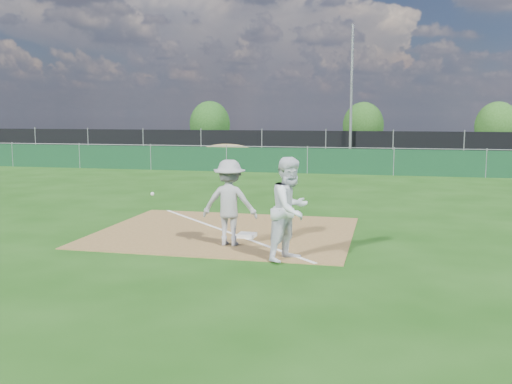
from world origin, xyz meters
The scene contains 17 objects.
ground centered at (0.00, 10.00, 0.00)m, with size 90.00×90.00×0.00m, color #17440E.
infield_dirt centered at (0.00, 1.00, 0.01)m, with size 6.00×5.00×0.02m, color brown.
foul_line centered at (0.00, 1.00, 0.03)m, with size 0.08×7.00×0.01m, color white.
green_fence centered at (0.00, 15.00, 0.60)m, with size 44.00×0.05×1.20m, color #0E351C.
dirt_mound centered at (-5.00, 18.50, 0.58)m, with size 3.38×2.60×1.17m, color #977F49.
black_fence centered at (0.00, 23.00, 0.90)m, with size 46.00×0.04×1.80m, color black.
parking_lot centered at (0.00, 28.00, 0.01)m, with size 46.00×9.00×0.01m, color black.
light_pole centered at (1.50, 22.70, 4.00)m, with size 0.16×0.16×8.00m, color slate.
first_base centered at (0.64, 0.51, 0.06)m, with size 0.39×0.39×0.08m, color silver.
play_at_first centered at (0.47, -0.33, 0.94)m, with size 2.28×0.76×1.84m.
runner centered at (1.95, -1.24, 1.01)m, with size 0.98×0.76×2.01m, color white.
car_left centered at (-7.02, 27.00, 0.74)m, with size 1.72×4.28×1.46m, color #9FA2A6.
car_mid centered at (-0.24, 28.42, 0.68)m, with size 1.43×4.10×1.35m, color black.
car_right centered at (3.15, 28.36, 0.75)m, with size 2.07×5.09×1.48m, color black.
tree_left centered at (-10.31, 32.13, 1.98)m, with size 3.24×3.24×3.84m.
tree_mid centered at (1.77, 33.41, 1.93)m, with size 3.15×3.15×3.74m.
tree_right centered at (11.38, 32.62, 1.91)m, with size 3.13×3.13×3.71m.
Camera 1 is at (3.75, -11.92, 2.82)m, focal length 40.00 mm.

